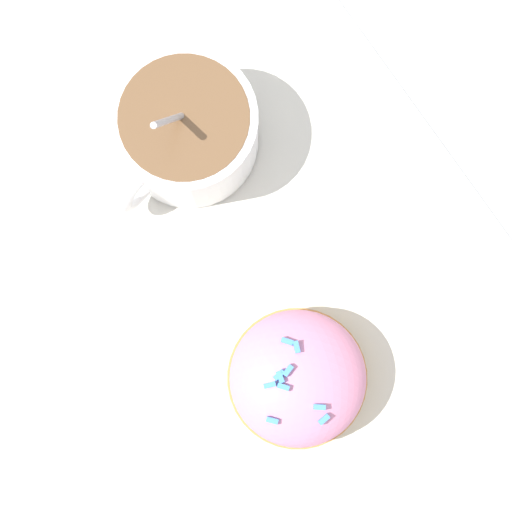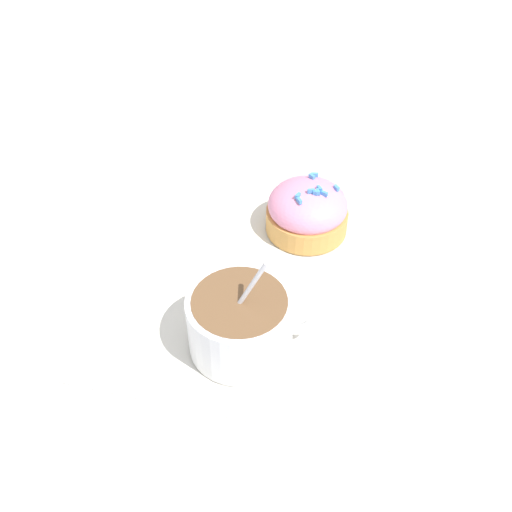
# 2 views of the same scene
# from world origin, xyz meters

# --- Properties ---
(ground_plane) EXTENTS (3.00, 3.00, 0.00)m
(ground_plane) POSITION_xyz_m (0.00, 0.00, 0.00)
(ground_plane) COLOR #B2B2B7
(paper_napkin) EXTENTS (0.34, 0.32, 0.00)m
(paper_napkin) POSITION_xyz_m (0.00, 0.00, 0.00)
(paper_napkin) COLOR white
(paper_napkin) RESTS_ON ground_plane
(coffee_cup) EXTENTS (0.09, 0.11, 0.10)m
(coffee_cup) POSITION_xyz_m (0.08, -0.00, 0.03)
(coffee_cup) COLOR white
(coffee_cup) RESTS_ON paper_napkin
(frosted_pastry) EXTENTS (0.09, 0.09, 0.06)m
(frosted_pastry) POSITION_xyz_m (-0.08, 0.01, 0.03)
(frosted_pastry) COLOR #D19347
(frosted_pastry) RESTS_ON paper_napkin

